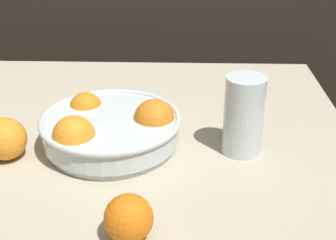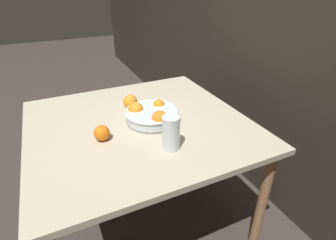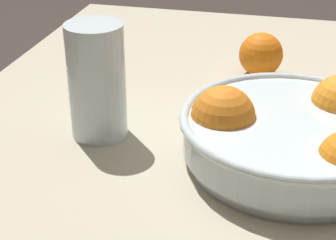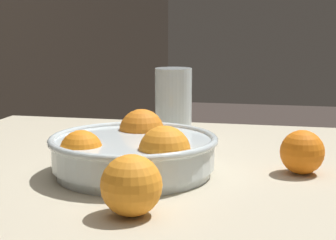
{
  "view_description": "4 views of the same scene",
  "coord_description": "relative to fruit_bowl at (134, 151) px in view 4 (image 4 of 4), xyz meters",
  "views": [
    {
      "loc": [
        0.16,
        -0.76,
        1.23
      ],
      "look_at": [
        0.14,
        0.05,
        0.82
      ],
      "focal_mm": 50.0,
      "sensor_mm": 36.0,
      "label": 1
    },
    {
      "loc": [
        1.15,
        -0.37,
        1.43
      ],
      "look_at": [
        0.18,
        0.09,
        0.83
      ],
      "focal_mm": 28.0,
      "sensor_mm": 36.0,
      "label": 2
    },
    {
      "loc": [
        0.03,
        0.7,
        1.13
      ],
      "look_at": [
        0.18,
        0.09,
        0.8
      ],
      "focal_mm": 60.0,
      "sensor_mm": 36.0,
      "label": 3
    },
    {
      "loc": [
        -0.86,
        -0.19,
        1.0
      ],
      "look_at": [
        0.13,
        0.03,
        0.82
      ],
      "focal_mm": 60.0,
      "sensor_mm": 36.0,
      "label": 4
    }
  ],
  "objects": [
    {
      "name": "dining_table",
      "position": [
        -0.02,
        -0.07,
        -0.12
      ],
      "size": [
        1.06,
        1.11,
        0.75
      ],
      "color": "#B7AD93",
      "rests_on": "ground_plane"
    },
    {
      "name": "fruit_bowl",
      "position": [
        0.0,
        0.0,
        0.0
      ],
      "size": [
        0.28,
        0.28,
        0.1
      ],
      "color": "silver",
      "rests_on": "dining_table"
    },
    {
      "name": "juice_glass",
      "position": [
        0.26,
        -0.01,
        0.03
      ],
      "size": [
        0.08,
        0.08,
        0.16
      ],
      "color": "#F4A314",
      "rests_on": "dining_table"
    },
    {
      "name": "orange_loose_near_bowl",
      "position": [
        -0.2,
        -0.05,
        0.0
      ],
      "size": [
        0.08,
        0.08,
        0.08
      ],
      "primitive_type": "sphere",
      "color": "orange",
      "rests_on": "dining_table"
    },
    {
      "name": "orange_loose_front",
      "position": [
        0.07,
        -0.28,
        -0.0
      ],
      "size": [
        0.07,
        0.07,
        0.07
      ],
      "primitive_type": "sphere",
      "color": "orange",
      "rests_on": "dining_table"
    }
  ]
}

